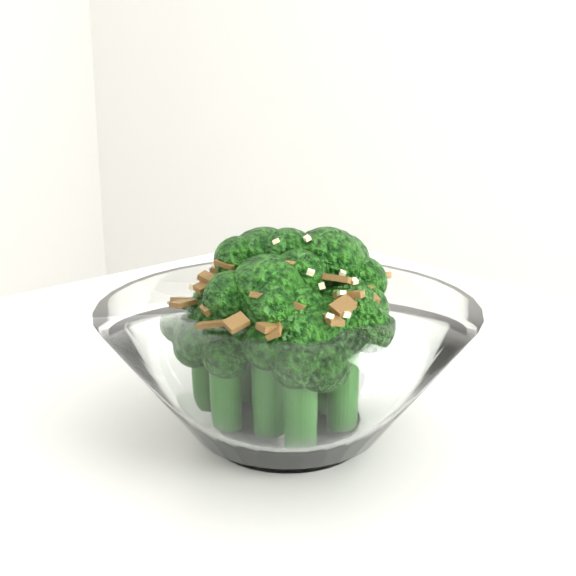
% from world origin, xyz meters
% --- Properties ---
extents(broccoli_dish, '(0.21, 0.21, 0.12)m').
position_xyz_m(broccoli_dish, '(-0.33, 0.10, 0.80)').
color(broccoli_dish, white).
rests_on(broccoli_dish, table).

